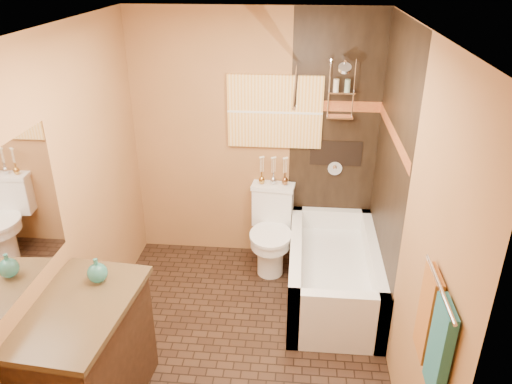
# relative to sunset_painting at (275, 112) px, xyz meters

# --- Properties ---
(floor) EXTENTS (3.00, 3.00, 0.00)m
(floor) POSITION_rel_sunset_painting_xyz_m (-0.20, -1.48, -1.55)
(floor) COLOR black
(floor) RESTS_ON ground
(wall_left) EXTENTS (0.02, 3.00, 2.50)m
(wall_left) POSITION_rel_sunset_painting_xyz_m (-1.40, -1.48, -0.30)
(wall_left) COLOR #A56E40
(wall_left) RESTS_ON floor
(wall_right) EXTENTS (0.02, 3.00, 2.50)m
(wall_right) POSITION_rel_sunset_painting_xyz_m (1.00, -1.48, -0.30)
(wall_right) COLOR #A56E40
(wall_right) RESTS_ON floor
(wall_back) EXTENTS (2.40, 0.02, 2.50)m
(wall_back) POSITION_rel_sunset_painting_xyz_m (-0.20, 0.02, -0.30)
(wall_back) COLOR #A56E40
(wall_back) RESTS_ON floor
(wall_front) EXTENTS (2.40, 0.02, 2.50)m
(wall_front) POSITION_rel_sunset_painting_xyz_m (-0.20, -2.98, -0.30)
(wall_front) COLOR #A56E40
(wall_front) RESTS_ON floor
(ceiling) EXTENTS (3.00, 3.00, 0.00)m
(ceiling) POSITION_rel_sunset_painting_xyz_m (-0.20, -1.48, 0.95)
(ceiling) COLOR silver
(ceiling) RESTS_ON wall_back
(alcove_tile_back) EXTENTS (0.85, 0.01, 2.50)m
(alcove_tile_back) POSITION_rel_sunset_painting_xyz_m (0.57, 0.01, -0.30)
(alcove_tile_back) COLOR black
(alcove_tile_back) RESTS_ON wall_back
(alcove_tile_right) EXTENTS (0.01, 1.50, 2.50)m
(alcove_tile_right) POSITION_rel_sunset_painting_xyz_m (0.99, -0.73, -0.30)
(alcove_tile_right) COLOR black
(alcove_tile_right) RESTS_ON wall_right
(mosaic_band_back) EXTENTS (0.85, 0.01, 0.10)m
(mosaic_band_back) POSITION_rel_sunset_painting_xyz_m (0.57, 0.00, 0.07)
(mosaic_band_back) COLOR maroon
(mosaic_band_back) RESTS_ON alcove_tile_back
(mosaic_band_right) EXTENTS (0.01, 1.50, 0.10)m
(mosaic_band_right) POSITION_rel_sunset_painting_xyz_m (0.98, -0.73, 0.07)
(mosaic_band_right) COLOR maroon
(mosaic_band_right) RESTS_ON alcove_tile_right
(alcove_niche) EXTENTS (0.50, 0.01, 0.25)m
(alcove_niche) POSITION_rel_sunset_painting_xyz_m (0.60, 0.01, -0.40)
(alcove_niche) COLOR black
(alcove_niche) RESTS_ON alcove_tile_back
(shower_fixtures) EXTENTS (0.24, 0.33, 1.16)m
(shower_fixtures) POSITION_rel_sunset_painting_xyz_m (0.60, -0.10, 0.12)
(shower_fixtures) COLOR silver
(shower_fixtures) RESTS_ON floor
(curtain_rod) EXTENTS (0.03, 1.55, 0.03)m
(curtain_rod) POSITION_rel_sunset_painting_xyz_m (0.20, -0.73, 0.47)
(curtain_rod) COLOR silver
(curtain_rod) RESTS_ON wall_back
(towel_bar) EXTENTS (0.02, 0.55, 0.02)m
(towel_bar) POSITION_rel_sunset_painting_xyz_m (0.95, -2.53, -0.10)
(towel_bar) COLOR silver
(towel_bar) RESTS_ON wall_right
(towel_teal) EXTENTS (0.05, 0.22, 0.52)m
(towel_teal) POSITION_rel_sunset_painting_xyz_m (0.96, -2.66, -0.37)
(towel_teal) COLOR #1C565D
(towel_teal) RESTS_ON towel_bar
(towel_rust) EXTENTS (0.05, 0.22, 0.52)m
(towel_rust) POSITION_rel_sunset_painting_xyz_m (0.96, -2.40, -0.37)
(towel_rust) COLOR #9B611C
(towel_rust) RESTS_ON towel_bar
(sunset_painting) EXTENTS (0.90, 0.04, 0.70)m
(sunset_painting) POSITION_rel_sunset_painting_xyz_m (0.00, 0.00, 0.00)
(sunset_painting) COLOR gold
(sunset_painting) RESTS_ON wall_back
(vanity_mirror) EXTENTS (0.01, 1.00, 0.90)m
(vanity_mirror) POSITION_rel_sunset_painting_xyz_m (-1.39, -2.17, -0.05)
(vanity_mirror) COLOR white
(vanity_mirror) RESTS_ON wall_left
(bathtub) EXTENTS (0.80, 1.50, 0.55)m
(bathtub) POSITION_rel_sunset_painting_xyz_m (0.60, -0.73, -1.33)
(bathtub) COLOR white
(bathtub) RESTS_ON floor
(toilet) EXTENTS (0.44, 0.64, 0.83)m
(toilet) POSITION_rel_sunset_painting_xyz_m (-0.00, -0.27, -1.13)
(toilet) COLOR white
(toilet) RESTS_ON floor
(vanity) EXTENTS (0.70, 1.06, 0.90)m
(vanity) POSITION_rel_sunset_painting_xyz_m (-1.12, -2.17, -1.10)
(vanity) COLOR black
(vanity) RESTS_ON floor
(teal_bottle) EXTENTS (0.17, 0.17, 0.22)m
(teal_bottle) POSITION_rel_sunset_painting_xyz_m (-1.07, -1.90, -0.56)
(teal_bottle) COLOR #27766C
(teal_bottle) RESTS_ON vanity
(bud_vases) EXTENTS (0.29, 0.06, 0.29)m
(bud_vases) POSITION_rel_sunset_painting_xyz_m (0.00, -0.09, -0.56)
(bud_vases) COLOR #B88739
(bud_vases) RESTS_ON toilet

